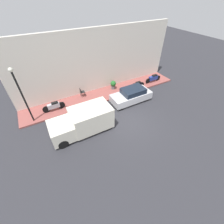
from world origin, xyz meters
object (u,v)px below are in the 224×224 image
object	(u,v)px
delivery_van	(82,121)
scooter_silver	(54,106)
motorcycle_black	(137,85)
motorcycle_blue	(153,78)
potted_plant	(113,84)
streetlamp	(20,91)
parked_car	(131,95)
cafe_chair	(82,92)

from	to	relation	value
delivery_van	scooter_silver	world-z (taller)	delivery_van
motorcycle_black	motorcycle_blue	world-z (taller)	motorcycle_blue
potted_plant	streetlamp	bearing A→B (deg)	98.30
parked_car	scooter_silver	distance (m)	6.99
streetlamp	parked_car	bearing A→B (deg)	-99.60
scooter_silver	potted_plant	world-z (taller)	potted_plant
motorcycle_black	potted_plant	xyz separation A→B (m)	(1.22, 2.17, 0.07)
parked_car	streetlamp	bearing A→B (deg)	80.40
parked_car	motorcycle_black	size ratio (longest dim) A/B	2.12
motorcycle_black	delivery_van	bearing A→B (deg)	111.92
motorcycle_black	cafe_chair	world-z (taller)	cafe_chair
scooter_silver	streetlamp	xyz separation A→B (m)	(-0.50, 1.80, 2.37)
motorcycle_blue	scooter_silver	size ratio (longest dim) A/B	1.07
scooter_silver	cafe_chair	world-z (taller)	cafe_chair
potted_plant	cafe_chair	world-z (taller)	potted_plant
scooter_silver	potted_plant	size ratio (longest dim) A/B	2.16
delivery_van	motorcycle_blue	distance (m)	9.99
cafe_chair	motorcycle_black	bearing A→B (deg)	-104.31
delivery_van	motorcycle_blue	size ratio (longest dim) A/B	2.21
potted_plant	cafe_chair	size ratio (longest dim) A/B	1.01
scooter_silver	motorcycle_black	bearing A→B (deg)	-93.74
motorcycle_black	cafe_chair	distance (m)	5.71
motorcycle_black	potted_plant	bearing A→B (deg)	60.60
parked_car	cafe_chair	distance (m)	4.77
delivery_van	motorcycle_black	xyz separation A→B (m)	(2.81, -6.98, -0.39)
delivery_van	potted_plant	world-z (taller)	delivery_van
motorcycle_blue	cafe_chair	bearing A→B (deg)	82.49
motorcycle_blue	streetlamp	distance (m)	12.89
delivery_van	cafe_chair	size ratio (longest dim) A/B	5.19
parked_car	delivery_van	bearing A→B (deg)	104.96
delivery_van	motorcycle_blue	bearing A→B (deg)	-71.52
scooter_silver	cafe_chair	bearing A→B (deg)	-73.15
parked_car	potted_plant	bearing A→B (deg)	10.76
streetlamp	potted_plant	xyz separation A→B (m)	(1.17, -8.02, -2.32)
delivery_van	scooter_silver	distance (m)	3.66
motorcycle_black	scooter_silver	bearing A→B (deg)	86.26
motorcycle_black	streetlamp	bearing A→B (deg)	89.72
potted_plant	delivery_van	bearing A→B (deg)	129.93
streetlamp	cafe_chair	xyz separation A→B (m)	(1.36, -4.65, -2.30)
delivery_van	motorcycle_black	world-z (taller)	delivery_van
parked_car	scooter_silver	size ratio (longest dim) A/B	2.02
motorcycle_blue	cafe_chair	world-z (taller)	cafe_chair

